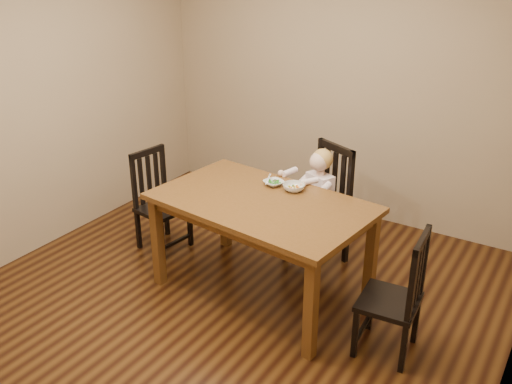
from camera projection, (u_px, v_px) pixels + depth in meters
The scene contains 9 objects.
room at pixel (229, 139), 3.99m from camera, with size 4.01×4.01×2.71m.
dining_table at pixel (261, 212), 4.36m from camera, with size 1.74×1.16×0.82m.
chair_child at pixel (322, 206), 4.96m from camera, with size 0.58×0.57×1.04m.
chair_left at pixel (159, 202), 5.19m from camera, with size 0.43×0.45×0.92m.
chair_right at pixel (397, 297), 3.80m from camera, with size 0.41×0.43×0.93m.
toddler at pixel (318, 194), 4.88m from camera, with size 0.31×0.39×0.53m, color white, non-canonical shape.
bowl_peas at pixel (274, 183), 4.58m from camera, with size 0.15×0.15×0.04m, color silver.
bowl_veg at pixel (294, 187), 4.48m from camera, with size 0.17×0.17×0.05m, color silver.
fork at pixel (268, 180), 4.58m from camera, with size 0.04×0.12×0.05m.
Camera 1 is at (2.18, -3.12, 2.63)m, focal length 40.00 mm.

